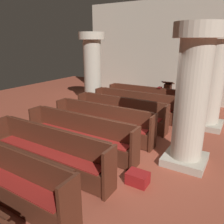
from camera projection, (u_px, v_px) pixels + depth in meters
ground_plane at (118, 156)px, 5.52m from camera, size 19.20×19.20×0.00m
back_wall at (187, 52)px, 9.79m from camera, size 10.00×0.16×4.50m
pew_row_0 at (146, 98)px, 9.08m from camera, size 3.18×0.47×0.94m
pew_row_1 at (134, 104)px, 8.22m from camera, size 3.18×0.46×0.94m
pew_row_2 at (120, 112)px, 7.36m from camera, size 3.18×0.46×0.94m
pew_row_3 at (103, 121)px, 6.50m from camera, size 3.18×0.46×0.94m
pew_row_4 at (80, 133)px, 5.64m from camera, size 3.18×0.46×0.94m
pew_row_5 at (49, 150)px, 4.78m from camera, size 3.18×0.47×0.94m
pew_row_6 at (4, 174)px, 3.91m from camera, size 3.18×0.46×0.94m
pillar_aisle_side at (211, 78)px, 6.94m from camera, size 1.10×1.10×3.08m
pillar_far_side at (92, 68)px, 9.67m from camera, size 1.10×1.10×3.08m
pillar_aisle_rear at (192, 96)px, 4.73m from camera, size 1.00×1.00×3.08m
lectern at (167, 95)px, 9.73m from camera, size 0.48×0.45×1.08m
hymn_book at (160, 87)px, 8.84m from camera, size 0.13×0.21×0.04m
kneeler_box_red at (138, 178)px, 4.42m from camera, size 0.42×0.31×0.25m
kneeler_box_navy at (186, 117)px, 7.96m from camera, size 0.39×0.30×0.23m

